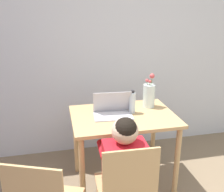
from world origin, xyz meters
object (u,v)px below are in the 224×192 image
(flower_vase, at_px, (149,95))
(water_bottle, at_px, (132,102))
(chair_occupied, at_px, (126,191))
(person_seated, at_px, (123,159))
(laptop, at_px, (113,110))

(flower_vase, height_order, water_bottle, flower_vase)
(chair_occupied, xyz_separation_m, person_seated, (0.00, 0.12, 0.19))
(chair_occupied, bearing_deg, water_bottle, -107.36)
(person_seated, relative_size, laptop, 2.70)
(person_seated, xyz_separation_m, flower_vase, (0.45, 0.69, 0.24))
(chair_occupied, height_order, water_bottle, water_bottle)
(flower_vase, distance_m, water_bottle, 0.24)
(person_seated, height_order, flower_vase, flower_vase)
(flower_vase, xyz_separation_m, water_bottle, (-0.21, -0.12, -0.02))
(laptop, xyz_separation_m, flower_vase, (0.40, 0.13, 0.07))
(laptop, bearing_deg, flower_vase, 22.99)
(water_bottle, bearing_deg, flower_vase, 29.16)
(laptop, relative_size, flower_vase, 1.09)
(chair_occupied, bearing_deg, flower_vase, -117.14)
(flower_vase, bearing_deg, person_seated, -122.93)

